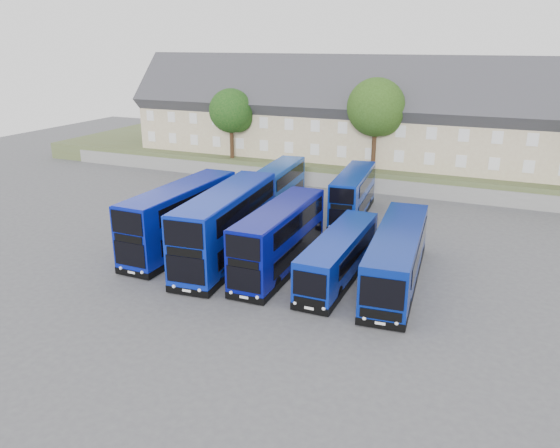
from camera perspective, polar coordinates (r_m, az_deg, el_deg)
The scene contains 13 objects.
ground at distance 35.33m, azimuth -4.01°, elevation -5.77°, with size 120.00×120.00×0.00m, color #4C4C52.
retaining_wall at distance 56.30m, azimuth 7.23°, elevation 4.29°, with size 70.00×0.40×1.50m, color slate.
earth_bank at distance 65.67m, azimuth 9.73°, elevation 6.46°, with size 80.00×20.00×2.00m, color #515932.
terrace_row at distance 60.22m, azimuth 11.90°, elevation 10.65°, with size 60.00×10.40×11.20m.
dd_front_left at distance 40.18m, azimuth -10.31°, elevation 0.54°, with size 2.86×11.78×4.66m.
dd_front_mid at distance 37.59m, azimuth -5.58°, elevation -0.31°, with size 3.90×12.55×4.91m.
dd_front_right at distance 35.88m, azimuth -0.05°, elevation -1.66°, with size 2.65×10.90×4.32m.
dd_rear_left at distance 48.73m, azimuth -0.32°, elevation 3.64°, with size 3.17×10.18×3.98m.
dd_rear_right at distance 47.39m, azimuth 7.62°, elevation 3.00°, with size 3.16×10.02×3.91m.
coach_east_a at distance 35.03m, azimuth 6.16°, elevation -3.47°, with size 2.29×10.86×2.96m.
coach_east_b at distance 34.86m, azimuth 12.10°, elevation -3.47°, with size 3.71×12.85×3.47m.
tree_west at distance 61.30m, azimuth -4.98°, elevation 11.54°, with size 4.80×4.80×7.65m.
tree_mid at distance 55.96m, azimuth 10.16°, elevation 11.69°, with size 5.76×5.76×9.18m.
Camera 1 is at (14.98, -28.48, 14.59)m, focal length 35.00 mm.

